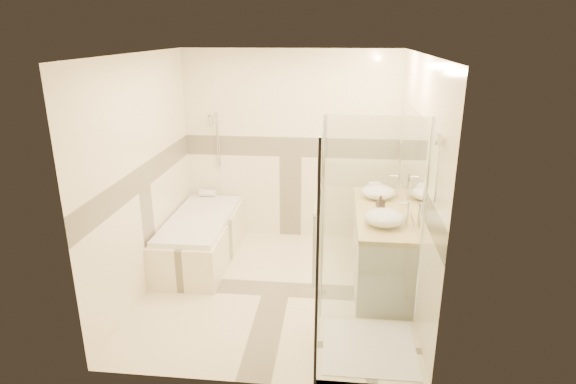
# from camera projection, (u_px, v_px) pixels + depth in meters

# --- Properties ---
(room) EXTENTS (2.82, 3.02, 2.52)m
(room) POSITION_uv_depth(u_px,v_px,m) (281.00, 180.00, 4.91)
(room) COLOR beige
(room) RESTS_ON ground
(bathtub) EXTENTS (0.75, 1.70, 0.56)m
(bathtub) POSITION_uv_depth(u_px,v_px,m) (201.00, 236.00, 5.92)
(bathtub) COLOR #F2E7C1
(bathtub) RESTS_ON ground
(vanity) EXTENTS (0.58, 1.62, 0.85)m
(vanity) POSITION_uv_depth(u_px,v_px,m) (380.00, 247.00, 5.34)
(vanity) COLOR white
(vanity) RESTS_ON ground
(shower_enclosure) EXTENTS (0.96, 0.93, 2.04)m
(shower_enclosure) POSITION_uv_depth(u_px,v_px,m) (357.00, 300.00, 4.15)
(shower_enclosure) COLOR #F2E7C1
(shower_enclosure) RESTS_ON ground
(vessel_sink_near) EXTENTS (0.39, 0.39, 0.15)m
(vessel_sink_near) POSITION_uv_depth(u_px,v_px,m) (378.00, 192.00, 5.59)
(vessel_sink_near) COLOR white
(vessel_sink_near) RESTS_ON vanity
(vessel_sink_far) EXTENTS (0.40, 0.40, 0.16)m
(vessel_sink_far) POSITION_uv_depth(u_px,v_px,m) (384.00, 218.00, 4.81)
(vessel_sink_far) COLOR white
(vessel_sink_far) RESTS_ON vanity
(faucet_near) EXTENTS (0.12, 0.03, 0.29)m
(faucet_near) POSITION_uv_depth(u_px,v_px,m) (398.00, 185.00, 5.54)
(faucet_near) COLOR silver
(faucet_near) RESTS_ON vanity
(faucet_far) EXTENTS (0.10, 0.03, 0.25)m
(faucet_far) POSITION_uv_depth(u_px,v_px,m) (407.00, 212.00, 4.77)
(faucet_far) COLOR silver
(faucet_far) RESTS_ON vanity
(amenity_bottle_a) EXTENTS (0.09, 0.09, 0.16)m
(amenity_bottle_a) POSITION_uv_depth(u_px,v_px,m) (381.00, 203.00, 5.21)
(amenity_bottle_a) COLOR black
(amenity_bottle_a) RESTS_ON vanity
(amenity_bottle_b) EXTENTS (0.12, 0.12, 0.13)m
(amenity_bottle_b) POSITION_uv_depth(u_px,v_px,m) (380.00, 202.00, 5.29)
(amenity_bottle_b) COLOR black
(amenity_bottle_b) RESTS_ON vanity
(folded_towels) EXTENTS (0.20, 0.26, 0.08)m
(folded_towels) POSITION_uv_depth(u_px,v_px,m) (376.00, 187.00, 5.87)
(folded_towels) COLOR white
(folded_towels) RESTS_ON vanity
(rolled_towel) EXTENTS (0.21, 0.10, 0.10)m
(rolled_towel) POSITION_uv_depth(u_px,v_px,m) (208.00, 193.00, 6.53)
(rolled_towel) COLOR white
(rolled_towel) RESTS_ON bathtub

